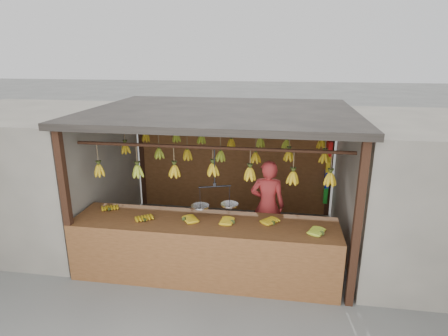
# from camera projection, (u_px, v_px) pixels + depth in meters

# --- Properties ---
(ground) EXTENTS (80.00, 80.00, 0.00)m
(ground) POSITION_uv_depth(u_px,v_px,m) (221.00, 241.00, 6.81)
(ground) COLOR #5B5B57
(stall) EXTENTS (4.30, 3.30, 2.40)m
(stall) POSITION_uv_depth(u_px,v_px,m) (224.00, 131.00, 6.54)
(stall) COLOR black
(stall) RESTS_ON ground
(neighbor_left) EXTENTS (3.00, 3.00, 2.30)m
(neighbor_left) POSITION_uv_depth(u_px,v_px,m) (32.00, 172.00, 7.01)
(neighbor_left) COLOR slate
(neighbor_left) RESTS_ON ground
(neighbor_right) EXTENTS (3.00, 3.00, 2.30)m
(neighbor_right) POSITION_uv_depth(u_px,v_px,m) (445.00, 193.00, 5.94)
(neighbor_right) COLOR slate
(neighbor_right) RESTS_ON ground
(counter) EXTENTS (3.93, 0.89, 0.96)m
(counter) POSITION_uv_depth(u_px,v_px,m) (203.00, 237.00, 5.44)
(counter) COLOR brown
(counter) RESTS_ON ground
(hanging_bananas) EXTENTS (3.61, 2.23, 0.38)m
(hanging_bananas) POSITION_uv_depth(u_px,v_px,m) (222.00, 155.00, 6.34)
(hanging_bananas) COLOR #BB9214
(hanging_bananas) RESTS_ON ground
(balance_scale) EXTENTS (0.67, 0.39, 0.89)m
(balance_scale) POSITION_uv_depth(u_px,v_px,m) (215.00, 202.00, 5.51)
(balance_scale) COLOR black
(balance_scale) RESTS_ON ground
(vendor) EXTENTS (0.59, 0.40, 1.60)m
(vendor) POSITION_uv_depth(u_px,v_px,m) (267.00, 206.00, 6.34)
(vendor) COLOR #BF3333
(vendor) RESTS_ON ground
(bag_bundles) EXTENTS (0.08, 0.26, 1.27)m
(bag_bundles) POSITION_uv_depth(u_px,v_px,m) (327.00, 172.00, 7.51)
(bag_bundles) COLOR red
(bag_bundles) RESTS_ON ground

